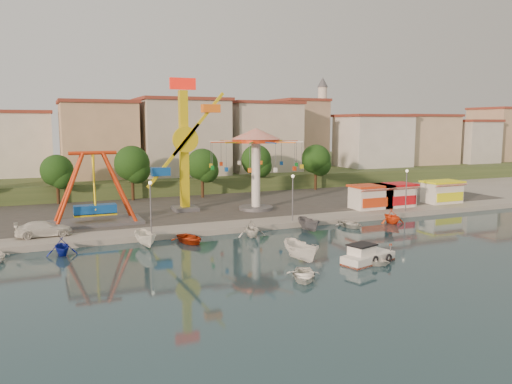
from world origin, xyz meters
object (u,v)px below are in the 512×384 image
kamikaze_tower (187,148)px  van (44,229)px  rowboat_a (371,260)px  skiff (301,251)px  pirate_ship_ride (94,189)px  wave_swinger (256,150)px  cabin_motorboat (367,257)px

kamikaze_tower → van: kamikaze_tower is taller
rowboat_a → skiff: size_ratio=0.72×
pirate_ship_ride → wave_swinger: bearing=3.9°
rowboat_a → van: van is taller
van → kamikaze_tower: bearing=-66.4°
wave_swinger → van: bearing=-166.6°
kamikaze_tower → van: bearing=-153.2°
rowboat_a → skiff: (-4.90, 2.99, 0.54)m
cabin_motorboat → van: size_ratio=1.02×
pirate_ship_ride → cabin_motorboat: size_ratio=1.89×
kamikaze_tower → rowboat_a: kamikaze_tower is taller
wave_swinger → cabin_motorboat: size_ratio=2.19×
pirate_ship_ride → skiff: pirate_ship_ride is taller
pirate_ship_ride → rowboat_a: (19.52, -23.53, -4.05)m
pirate_ship_ride → van: pirate_ship_ride is taller
wave_swinger → skiff: bearing=-103.4°
cabin_motorboat → wave_swinger: bearing=72.5°
cabin_motorboat → rowboat_a: size_ratio=1.60×
rowboat_a → wave_swinger: bearing=58.2°
pirate_ship_ride → kamikaze_tower: 12.94m
cabin_motorboat → van: 30.90m
pirate_ship_ride → wave_swinger: size_ratio=0.86×
wave_swinger → kamikaze_tower: bearing=162.5°
kamikaze_tower → wave_swinger: 8.62m
rowboat_a → van: 31.23m
pirate_ship_ride → cabin_motorboat: bearing=-49.8°
wave_swinger → cabin_motorboat: wave_swinger is taller
cabin_motorboat → kamikaze_tower: bearing=89.6°
skiff → rowboat_a: bearing=-34.8°
wave_swinger → van: wave_swinger is taller
pirate_ship_ride → kamikaze_tower: (11.62, 3.96, 4.09)m
wave_swinger → rowboat_a: bearing=-90.7°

